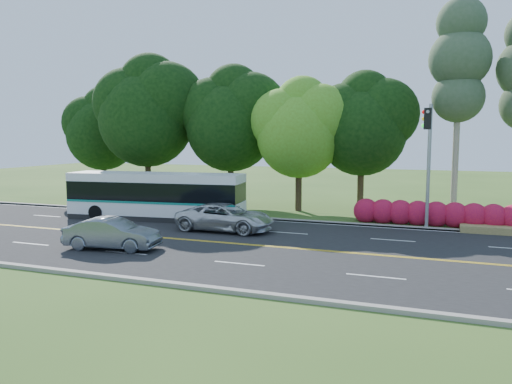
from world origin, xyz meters
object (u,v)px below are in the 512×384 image
(traffic_signal, at_px, (428,147))
(transit_bus, at_px, (156,196))
(sedan, at_px, (112,234))
(suv, at_px, (225,217))

(traffic_signal, distance_m, transit_bus, 16.41)
(sedan, bearing_deg, traffic_signal, -66.31)
(transit_bus, relative_size, suv, 2.10)
(transit_bus, xyz_separation_m, suv, (5.66, -1.98, -0.69))
(sedan, bearing_deg, transit_bus, 9.43)
(traffic_signal, relative_size, sedan, 1.60)
(transit_bus, distance_m, suv, 6.03)
(transit_bus, relative_size, sedan, 2.59)
(traffic_signal, relative_size, transit_bus, 0.62)
(transit_bus, height_order, sedan, transit_bus)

